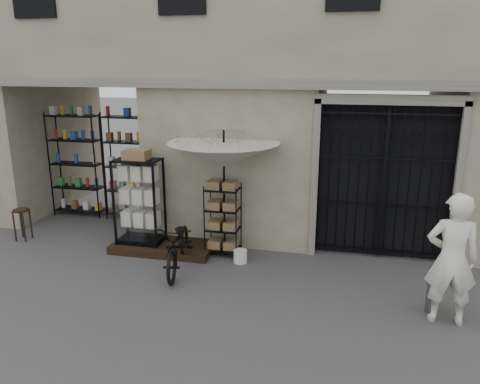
% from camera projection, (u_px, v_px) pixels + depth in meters
% --- Properties ---
extents(ground, '(80.00, 80.00, 0.00)m').
position_uv_depth(ground, '(270.00, 300.00, 7.38)').
color(ground, '#232326').
rests_on(ground, ground).
extents(main_building, '(14.00, 4.00, 9.00)m').
position_uv_depth(main_building, '(303.00, 20.00, 9.93)').
color(main_building, '#9E9479').
rests_on(main_building, ground).
extents(shop_recess, '(3.00, 1.70, 3.00)m').
position_uv_depth(shop_recess, '(94.00, 160.00, 10.55)').
color(shop_recess, black).
rests_on(shop_recess, ground).
extents(shop_shelving, '(2.70, 0.50, 2.50)m').
position_uv_depth(shop_shelving, '(103.00, 166.00, 11.10)').
color(shop_shelving, black).
rests_on(shop_shelving, ground).
extents(iron_gate, '(2.50, 0.21, 3.00)m').
position_uv_depth(iron_gate, '(383.00, 180.00, 8.75)').
color(iron_gate, black).
rests_on(iron_gate, ground).
extents(step_platform, '(2.00, 0.90, 0.15)m').
position_uv_depth(step_platform, '(163.00, 247.00, 9.32)').
color(step_platform, black).
rests_on(step_platform, ground).
extents(display_cabinet, '(0.93, 0.67, 1.83)m').
position_uv_depth(display_cabinet, '(140.00, 206.00, 9.18)').
color(display_cabinet, black).
rests_on(display_cabinet, step_platform).
extents(wire_rack, '(0.65, 0.49, 1.41)m').
position_uv_depth(wire_rack, '(223.00, 221.00, 8.96)').
color(wire_rack, black).
rests_on(wire_rack, ground).
extents(market_umbrella, '(1.88, 1.92, 2.94)m').
position_uv_depth(market_umbrella, '(224.00, 148.00, 8.54)').
color(market_umbrella, black).
rests_on(market_umbrella, ground).
extents(white_bucket, '(0.32, 0.32, 0.24)m').
position_uv_depth(white_bucket, '(240.00, 256.00, 8.76)').
color(white_bucket, silver).
rests_on(white_bucket, ground).
extents(bicycle, '(0.77, 1.03, 1.80)m').
position_uv_depth(bicycle, '(180.00, 269.00, 8.49)').
color(bicycle, black).
rests_on(bicycle, ground).
extents(wooden_stool, '(0.40, 0.40, 0.67)m').
position_uv_depth(wooden_stool, '(22.00, 224.00, 9.82)').
color(wooden_stool, black).
rests_on(wooden_stool, ground).
extents(steel_bollard, '(0.17, 0.17, 0.73)m').
position_uv_depth(steel_bollard, '(432.00, 290.00, 6.94)').
color(steel_bollard, '#545A64').
rests_on(steel_bollard, ground).
extents(shopkeeper, '(0.73, 1.95, 0.46)m').
position_uv_depth(shopkeeper, '(444.00, 321.00, 6.79)').
color(shopkeeper, silver).
rests_on(shopkeeper, ground).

